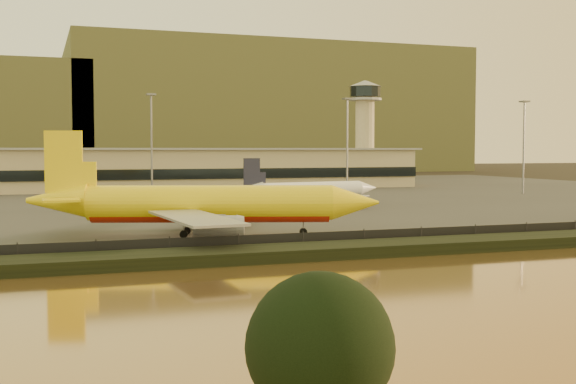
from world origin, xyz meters
name	(u,v)px	position (x,y,z in m)	size (l,w,h in m)	color
ground	(311,238)	(0.00, 0.00, 0.00)	(900.00, 900.00, 0.00)	black
embankment	(363,249)	(0.00, -17.00, 0.70)	(320.00, 7.00, 1.40)	black
tarmac	(182,196)	(0.00, 95.00, 0.10)	(320.00, 220.00, 0.20)	#2D2D2D
perimeter_fence	(349,240)	(0.00, -13.00, 1.30)	(300.00, 0.05, 2.20)	black
terminal_building	(113,170)	(-14.52, 125.55, 6.25)	(202.00, 25.00, 12.60)	tan
control_tower	(365,122)	(70.00, 131.00, 21.66)	(11.20, 11.20, 35.50)	tan
apron_light_masts	(258,136)	(15.00, 75.00, 15.70)	(152.20, 12.20, 25.40)	slate
distant_hills	(64,116)	(-20.74, 340.00, 31.39)	(470.00, 160.00, 70.00)	olive
dhl_cargo_jet	(204,205)	(-13.86, 5.60, 4.61)	(48.40, 46.19, 14.76)	yellow
white_narrowbody_jet	(309,191)	(20.88, 55.27, 3.28)	(35.82, 34.57, 10.31)	silver
gse_vehicle_yellow	(331,209)	(16.46, 32.47, 1.09)	(3.96, 1.78, 1.78)	yellow
gse_vehicle_white	(139,213)	(-18.97, 35.92, 1.01)	(3.58, 1.61, 1.61)	silver
shore_tree	(326,349)	(-25.93, -69.01, 4.97)	(5.93, 5.50, 7.91)	black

